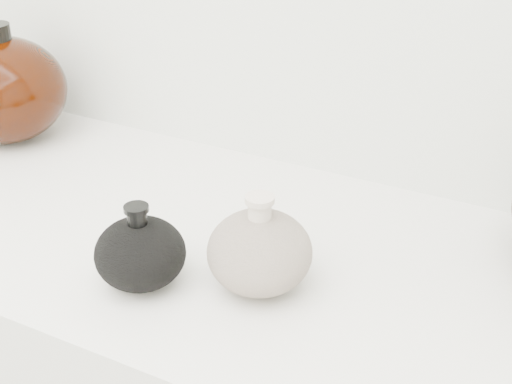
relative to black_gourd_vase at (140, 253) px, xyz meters
The scene contains 3 objects.
black_gourd_vase is the anchor object (origin of this frame).
cream_gourd_vase 0.14m from the black_gourd_vase, 25.02° to the left, with size 0.15×0.15×0.12m.
left_round_pot 0.51m from the black_gourd_vase, 151.39° to the left, with size 0.21×0.21×0.20m.
Camera 1 is at (0.39, 0.27, 1.40)m, focal length 50.00 mm.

